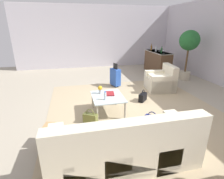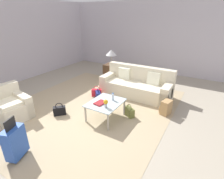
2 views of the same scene
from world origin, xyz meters
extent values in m
plane|color=#A89E89|center=(0.00, 0.00, 0.00)|extent=(12.00, 12.00, 0.00)
cube|color=silver|center=(-5.06, 0.00, 1.55)|extent=(0.12, 8.00, 3.10)
cube|color=tan|center=(0.60, 0.20, 0.00)|extent=(5.20, 4.40, 0.01)
cube|color=beige|center=(2.10, -0.60, 0.23)|extent=(0.91, 2.31, 0.45)
cube|color=beige|center=(2.44, -0.60, 0.47)|extent=(0.22, 2.31, 0.93)
cube|color=beige|center=(2.10, -1.63, 0.30)|extent=(0.91, 0.24, 0.59)
cube|color=beige|center=(2.10, 0.43, 0.30)|extent=(0.91, 0.24, 0.59)
cube|color=white|center=(2.28, -1.12, 0.63)|extent=(0.17, 0.40, 0.41)
cube|color=white|center=(2.28, -0.08, 0.63)|extent=(0.15, 0.40, 0.41)
cube|color=beige|center=(-0.90, 1.60, 0.22)|extent=(1.03, 0.98, 0.44)
cube|color=beige|center=(-0.85, 1.92, 0.43)|extent=(0.93, 0.33, 0.86)
cube|color=beige|center=(-0.55, 1.55, 0.30)|extent=(0.32, 0.88, 0.60)
cube|color=beige|center=(-1.25, 1.65, 0.30)|extent=(0.32, 0.88, 0.60)
cube|color=white|center=(-0.91, 1.55, 0.48)|extent=(0.75, 0.68, 0.08)
cube|color=silver|center=(0.40, -0.50, 0.45)|extent=(0.92, 0.76, 0.02)
cylinder|color=#ADA899|center=(-0.01, -0.17, 0.22)|extent=(0.05, 0.05, 0.44)
cylinder|color=#ADA899|center=(0.81, -0.17, 0.22)|extent=(0.05, 0.05, 0.44)
cylinder|color=#ADA899|center=(-0.01, -0.83, 0.22)|extent=(0.05, 0.05, 0.44)
cylinder|color=#ADA899|center=(0.81, -0.83, 0.22)|extent=(0.05, 0.05, 0.44)
cylinder|color=silver|center=(0.60, -0.60, 0.55)|extent=(0.06, 0.06, 0.18)
cylinder|color=#2D6BBC|center=(0.60, -0.60, 0.66)|extent=(0.04, 0.04, 0.02)
cube|color=maroon|center=(0.28, -0.42, 0.48)|extent=(0.32, 0.25, 0.03)
cylinder|color=#B2B7BC|center=(0.18, -0.65, 0.51)|extent=(0.07, 0.07, 0.10)
sphere|color=gold|center=(0.18, -0.65, 0.61)|extent=(0.11, 0.11, 0.11)
cube|color=#513823|center=(-3.10, 2.60, 0.49)|extent=(1.70, 0.56, 0.98)
cube|color=#ADA899|center=(-3.10, 2.60, 0.97)|extent=(1.74, 0.60, 0.03)
cylinder|color=silver|center=(-3.69, 2.55, 0.99)|extent=(0.07, 0.07, 0.01)
cylinder|color=silver|center=(-3.69, 2.55, 1.03)|extent=(0.01, 0.01, 0.08)
sphere|color=silver|center=(-3.69, 2.55, 1.10)|extent=(0.08, 0.08, 0.08)
cylinder|color=silver|center=(-3.10, 2.64, 0.99)|extent=(0.07, 0.07, 0.01)
cylinder|color=silver|center=(-3.10, 2.64, 1.03)|extent=(0.01, 0.01, 0.08)
sphere|color=silver|center=(-3.10, 2.64, 1.10)|extent=(0.08, 0.08, 0.08)
cylinder|color=silver|center=(-2.51, 2.55, 0.99)|extent=(0.07, 0.07, 0.01)
cylinder|color=silver|center=(-2.51, 2.55, 1.03)|extent=(0.01, 0.01, 0.08)
sphere|color=silver|center=(-2.51, 2.55, 1.10)|extent=(0.08, 0.08, 0.08)
cylinder|color=brown|center=(-3.61, 2.49, 1.09)|extent=(0.07, 0.07, 0.22)
cylinder|color=brown|center=(-3.61, 2.49, 1.24)|extent=(0.03, 0.03, 0.08)
cylinder|color=silver|center=(-3.11, 2.49, 1.09)|extent=(0.07, 0.07, 0.22)
cylinder|color=silver|center=(-3.11, 2.49, 1.24)|extent=(0.03, 0.03, 0.08)
cylinder|color=#194C23|center=(-2.60, 2.49, 1.09)|extent=(0.07, 0.07, 0.22)
cylinder|color=#194C23|center=(-2.60, 2.49, 1.24)|extent=(0.03, 0.03, 0.08)
cube|color=#2851AD|center=(-1.60, 0.20, 0.35)|extent=(0.45, 0.34, 0.60)
cube|color=black|center=(-1.60, 0.20, 0.75)|extent=(0.23, 0.10, 0.20)
cylinder|color=black|center=(-1.73, 0.15, 0.03)|extent=(0.04, 0.05, 0.05)
cylinder|color=black|center=(-1.47, 0.25, 0.03)|extent=(0.04, 0.05, 0.05)
cube|color=navy|center=(1.24, 0.32, 0.12)|extent=(0.33, 0.32, 0.24)
torus|color=navy|center=(1.24, 0.32, 0.26)|extent=(0.16, 0.15, 0.20)
cube|color=olive|center=(0.81, -0.99, 0.12)|extent=(0.29, 0.34, 0.24)
torus|color=olive|center=(0.81, -0.99, 0.26)|extent=(0.12, 0.17, 0.20)
cube|color=red|center=(1.38, 0.48, 0.12)|extent=(0.27, 0.35, 0.24)
torus|color=red|center=(1.38, 0.48, 0.26)|extent=(0.11, 0.18, 0.20)
cube|color=black|center=(-0.10, 0.66, 0.12)|extent=(0.32, 0.33, 0.24)
torus|color=black|center=(-0.10, 0.66, 0.26)|extent=(0.15, 0.15, 0.20)
cube|color=tan|center=(1.40, -1.80, 0.20)|extent=(0.34, 0.27, 0.40)
cube|color=tan|center=(1.43, -1.68, 0.12)|extent=(0.22, 0.11, 0.18)
cylinder|color=#BCB299|center=(-1.80, 3.20, 0.17)|extent=(0.44, 0.44, 0.33)
cylinder|color=brown|center=(-1.80, 3.20, 0.80)|extent=(0.07, 0.07, 0.94)
sphere|color=#23662D|center=(-1.80, 3.20, 1.57)|extent=(0.77, 0.77, 0.77)
camera|label=1|loc=(4.32, -1.30, 2.10)|focal=28.00mm
camera|label=2|loc=(-2.90, -2.64, 2.51)|focal=28.00mm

